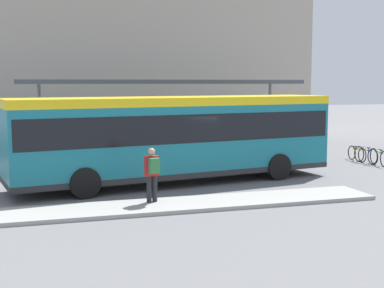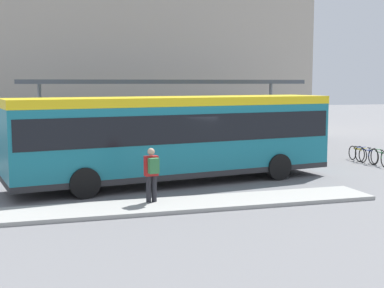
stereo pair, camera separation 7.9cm
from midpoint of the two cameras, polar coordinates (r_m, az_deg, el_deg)
The scene contains 10 objects.
ground_plane at distance 19.83m, azimuth -1.79°, elevation -4.16°, with size 120.00×120.00×0.00m, color slate.
curb_island at distance 16.17m, azimuth 0.03°, elevation -6.41°, with size 11.51×1.80×0.12m.
city_bus at distance 19.58m, azimuth -1.78°, elevation 1.18°, with size 12.34×4.36×3.17m.
pedestrian_waiting at distance 15.98m, azimuth -4.40°, elevation -2.93°, with size 0.43×0.46×1.63m.
bicycle_green at distance 25.30m, azimuth 19.22°, elevation -1.34°, with size 0.48×1.70×0.74m.
bicycle_blue at distance 25.81m, azimuth 17.97°, elevation -1.13°, with size 0.48×1.77×0.76m.
bicycle_yellow at distance 26.44m, azimuth 17.10°, elevation -0.99°, with size 0.48×1.61×0.70m.
station_shelter at distance 25.06m, azimuth -3.32°, elevation 6.54°, with size 13.01×3.24×3.82m.
potted_planter_near_shelter at distance 23.81m, azimuth 6.46°, elevation -0.63°, with size 0.97×0.97×1.41m.
station_building at distance 39.39m, azimuth -6.93°, elevation 13.46°, with size 23.76×10.33×16.92m.
Camera 1 is at (-5.16, -18.79, 3.68)m, focal length 50.00 mm.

